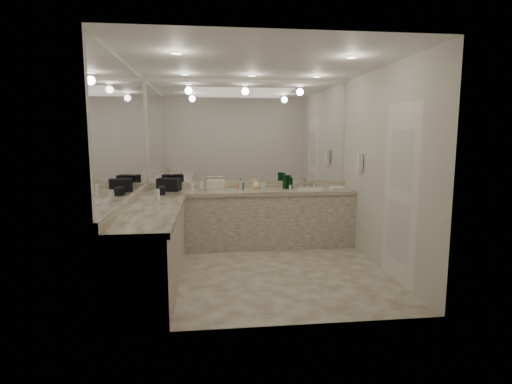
{
  "coord_description": "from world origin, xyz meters",
  "views": [
    {
      "loc": [
        -0.63,
        -4.9,
        1.72
      ],
      "look_at": [
        -0.01,
        0.4,
        0.97
      ],
      "focal_mm": 28.0,
      "sensor_mm": 36.0,
      "label": 1
    }
  ],
  "objects": [
    {
      "name": "vanity_left_base",
      "position": [
        -1.3,
        -0.3,
        0.42
      ],
      "size": [
        0.6,
        2.4,
        0.84
      ],
      "primitive_type": "cube",
      "color": "beige",
      "rests_on": "floor"
    },
    {
      "name": "amenity_bottle_0",
      "position": [
        0.21,
        1.31,
        0.94
      ],
      "size": [
        0.06,
        0.06,
        0.08
      ],
      "primitive_type": "cylinder",
      "color": "white",
      "rests_on": "vanity_back_top"
    },
    {
      "name": "ceiling",
      "position": [
        0.0,
        0.0,
        2.6
      ],
      "size": [
        3.2,
        3.2,
        0.0
      ],
      "primitive_type": "plane",
      "color": "white",
      "rests_on": "floor"
    },
    {
      "name": "vanity_back_base",
      "position": [
        0.0,
        1.2,
        0.42
      ],
      "size": [
        3.2,
        0.6,
        0.84
      ],
      "primitive_type": "cube",
      "color": "beige",
      "rests_on": "floor"
    },
    {
      "name": "soap_bottle_b",
      "position": [
        -0.53,
        1.21,
        0.99
      ],
      "size": [
        0.1,
        0.1,
        0.18
      ],
      "primitive_type": "imported",
      "rotation": [
        0.0,
        0.0,
        0.28
      ],
      "color": "#B6B4D3",
      "rests_on": "vanity_back_top"
    },
    {
      "name": "soap_bottle_a",
      "position": [
        -0.74,
        1.22,
        0.99
      ],
      "size": [
        0.09,
        0.09,
        0.18
      ],
      "primitive_type": "imported",
      "rotation": [
        0.0,
        0.0,
        -0.42
      ],
      "color": "white",
      "rests_on": "vanity_back_top"
    },
    {
      "name": "mirror_left",
      "position": [
        -1.59,
        0.0,
        1.77
      ],
      "size": [
        0.01,
        2.92,
        1.55
      ],
      "primitive_type": "cube",
      "color": "white",
      "rests_on": "wall_left"
    },
    {
      "name": "lotion_left",
      "position": [
        -1.3,
        0.31,
        0.97
      ],
      "size": [
        0.06,
        0.06,
        0.15
      ],
      "primitive_type": "cylinder",
      "color": "white",
      "rests_on": "vanity_left_top"
    },
    {
      "name": "floor",
      "position": [
        0.0,
        0.0,
        0.0
      ],
      "size": [
        3.2,
        3.2,
        0.0
      ],
      "primitive_type": "plane",
      "color": "beige",
      "rests_on": "ground"
    },
    {
      "name": "green_bottle_1",
      "position": [
        0.65,
        1.34,
        0.99
      ],
      "size": [
        0.06,
        0.06,
        0.18
      ],
      "primitive_type": "cylinder",
      "color": "#144E2B",
      "rests_on": "vanity_back_top"
    },
    {
      "name": "faucet",
      "position": [
        0.95,
        1.41,
        0.97
      ],
      "size": [
        0.24,
        0.16,
        0.14
      ],
      "primitive_type": "cube",
      "color": "silver",
      "rests_on": "vanity_back_top"
    },
    {
      "name": "vanity_left_top",
      "position": [
        -1.29,
        -0.3,
        0.87
      ],
      "size": [
        0.64,
        2.42,
        0.06
      ],
      "primitive_type": "cube",
      "color": "beige",
      "rests_on": "vanity_left_base"
    },
    {
      "name": "black_bag_spill",
      "position": [
        -1.3,
        0.81,
        0.95
      ],
      "size": [
        0.1,
        0.21,
        0.11
      ],
      "primitive_type": "cube",
      "rotation": [
        0.0,
        0.0,
        0.07
      ],
      "color": "black",
      "rests_on": "vanity_left_top"
    },
    {
      "name": "wall_phone",
      "position": [
        1.56,
        0.7,
        1.35
      ],
      "size": [
        0.06,
        0.1,
        0.24
      ],
      "primitive_type": "cube",
      "color": "white",
      "rests_on": "wall_right"
    },
    {
      "name": "cream_cosmetic_case",
      "position": [
        -0.55,
        1.24,
        0.98
      ],
      "size": [
        0.3,
        0.2,
        0.16
      ],
      "primitive_type": "cube",
      "rotation": [
        0.0,
        0.0,
        0.12
      ],
      "color": "beige",
      "rests_on": "vanity_back_top"
    },
    {
      "name": "soap_bottle_c",
      "position": [
        0.1,
        1.27,
        0.98
      ],
      "size": [
        0.16,
        0.16,
        0.16
      ],
      "primitive_type": "imported",
      "rotation": [
        0.0,
        0.0,
        -0.37
      ],
      "color": "#FFDE9F",
      "rests_on": "vanity_back_top"
    },
    {
      "name": "amenity_bottle_7",
      "position": [
        -0.17,
        1.3,
        0.94
      ],
      "size": [
        0.06,
        0.06,
        0.08
      ],
      "primitive_type": "cylinder",
      "color": "#E57F66",
      "rests_on": "vanity_back_top"
    },
    {
      "name": "amenity_bottle_3",
      "position": [
        0.22,
        1.28,
        0.95
      ],
      "size": [
        0.05,
        0.05,
        0.1
      ],
      "primitive_type": "cylinder",
      "color": "silver",
      "rests_on": "vanity_back_top"
    },
    {
      "name": "wall_left",
      "position": [
        -1.6,
        0.0,
        1.3
      ],
      "size": [
        0.02,
        3.0,
        2.6
      ],
      "primitive_type": "cube",
      "color": "beige",
      "rests_on": "floor"
    },
    {
      "name": "green_bottle_3",
      "position": [
        0.64,
        1.2,
        0.99
      ],
      "size": [
        0.06,
        0.06,
        0.18
      ],
      "primitive_type": "cylinder",
      "color": "#144E2B",
      "rests_on": "vanity_back_top"
    },
    {
      "name": "backsplash_back",
      "position": [
        0.0,
        1.48,
        0.95
      ],
      "size": [
        3.2,
        0.04,
        0.1
      ],
      "primitive_type": "cube",
      "color": "beige",
      "rests_on": "vanity_back_top"
    },
    {
      "name": "amenity_bottle_5",
      "position": [
        -0.12,
        1.18,
        0.96
      ],
      "size": [
        0.04,
        0.04,
        0.12
      ],
      "primitive_type": "cylinder",
      "color": "#3F3F4C",
      "rests_on": "vanity_back_top"
    },
    {
      "name": "amenity_bottle_4",
      "position": [
        0.61,
        1.12,
        0.94
      ],
      "size": [
        0.04,
        0.04,
        0.07
      ],
      "primitive_type": "cylinder",
      "color": "silver",
      "rests_on": "vanity_back_top"
    },
    {
      "name": "amenity_bottle_6",
      "position": [
        -0.9,
        1.22,
        0.96
      ],
      "size": [
        0.07,
        0.07,
        0.12
      ],
      "primitive_type": "cylinder",
      "color": "white",
      "rests_on": "vanity_back_top"
    },
    {
      "name": "wall_back",
      "position": [
        0.0,
        1.5,
        1.3
      ],
      "size": [
        3.2,
        0.02,
        2.6
      ],
      "primitive_type": "cube",
      "color": "beige",
      "rests_on": "floor"
    },
    {
      "name": "amenity_bottle_1",
      "position": [
        -0.8,
        1.31,
        0.94
      ],
      "size": [
        0.06,
        0.06,
        0.08
      ],
      "primitive_type": "cylinder",
      "color": "silver",
      "rests_on": "vanity_back_top"
    },
    {
      "name": "amenity_bottle_2",
      "position": [
        -0.14,
        1.18,
        0.97
      ],
      "size": [
        0.06,
        0.06,
        0.14
      ],
      "primitive_type": "cylinder",
      "color": "silver",
      "rests_on": "vanity_back_top"
    },
    {
      "name": "green_bottle_0",
      "position": [
        0.55,
        1.25,
        1.01
      ],
      "size": [
        0.06,
        0.06,
        0.22
      ],
      "primitive_type": "cylinder",
      "color": "#144E2B",
      "rests_on": "vanity_back_top"
    },
    {
      "name": "vanity_back_top",
      "position": [
        0.0,
        1.19,
        0.87
      ],
      "size": [
        3.2,
        0.64,
        0.06
      ],
      "primitive_type": "cube",
      "color": "beige",
      "rests_on": "vanity_back_base"
    },
    {
      "name": "mirror_back",
      "position": [
        0.0,
        1.49,
        1.77
      ],
      "size": [
        3.12,
        0.01,
        1.55
      ],
      "primitive_type": "cube",
      "color": "white",
      "rests_on": "wall_back"
    },
    {
      "name": "door",
      "position": [
        1.59,
        -0.5,
        1.05
      ],
      "size": [
        0.02,
        0.82,
        2.1
      ],
      "primitive_type": "cube",
      "color": "white",
      "rests_on": "wall_right"
    },
    {
      "name": "hand_towel",
      "position": [
        1.37,
        1.14,
        0.92
      ],
      "size": [
        0.24,
        0.17,
        0.04
      ],
      "primitive_type": "cube",
      "rotation": [
        0.0,
        0.0,
        0.13
      ],
      "color": "white",
      "rests_on": "vanity_back_top"
    },
    {
      "name": "backsplash_left",
      "position": [
        -1.58,
        0.0,
        0.95
      ],
      "size": [
        0.04,
        3.0,
        0.1
      ],
      "primitive_type": "cube",
      "color": "beige",
      "rests_on": "vanity_left_top"
    },
    {
      "name": "sink",
      "position": [
        0.95,
        1.2,
        0.9
      ],
      "size": [
        0.44,
        0.44,
        0.03
      ],
      "primitive_type": "cylinder",
      "color": "white",
      "rests_on": "vanity_back_top"
    },
    {
      "name": "green_bottle_2",
      "position": [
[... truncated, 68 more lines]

